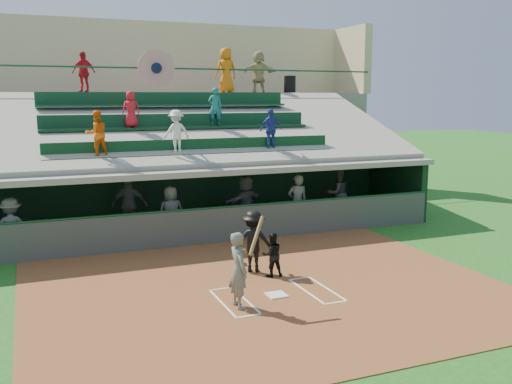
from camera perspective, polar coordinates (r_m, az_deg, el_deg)
name	(u,v)px	position (r m, az deg, el deg)	size (l,w,h in m)	color
ground	(276,296)	(13.16, 2.06, -10.38)	(100.00, 100.00, 0.00)	#1C5818
dirt_slab	(268,289)	(13.59, 1.19, -9.68)	(11.00, 9.00, 0.02)	brown
home_plate	(276,295)	(13.15, 2.06, -10.24)	(0.43, 0.43, 0.03)	white
batters_box_chalk	(276,295)	(13.16, 2.06, -10.29)	(2.65, 1.85, 0.01)	white
dugout_floor	(195,231)	(19.26, -6.17, -3.90)	(16.00, 3.50, 0.04)	gray
concourse_slab	(151,147)	(25.40, -10.45, 4.47)	(20.00, 3.00, 4.60)	gray
grandstand	(167,154)	(22.49, -8.91, 3.78)	(20.40, 10.40, 7.80)	#474C47
batter_at_plate	(239,270)	(12.21, -1.73, -7.76)	(0.84, 0.73, 1.95)	#545752
catcher	(272,255)	(14.33, 1.61, -6.28)	(0.54, 0.42, 1.11)	black
home_umpire	(253,241)	(14.65, -0.27, -4.94)	(1.03, 0.59, 1.60)	black
dugout_bench	(178,217)	(20.44, -7.83, -2.46)	(14.58, 0.44, 0.44)	brown
dugout_player_a	(11,228)	(17.26, -23.27, -3.29)	(1.09, 0.62, 1.68)	#585A55
dugout_player_b	(130,205)	(18.88, -12.53, -1.30)	(1.13, 0.47, 1.92)	#5B5F59
dugout_player_c	(171,213)	(18.09, -8.48, -2.04)	(0.82, 0.53, 1.68)	#5C5F5A
dugout_player_d	(246,201)	(19.47, -1.03, -0.95)	(1.66, 0.53, 1.79)	#5D5F5A
dugout_player_e	(297,202)	(19.17, 4.15, -1.03)	(0.68, 0.45, 1.86)	#565853
dugout_player_f	(338,193)	(21.35, 8.20, -0.12)	(0.87, 0.68, 1.78)	#525450
trash_bin	(290,85)	(26.47, 3.40, 10.66)	(0.53, 0.53, 0.80)	black
concourse_staff_a	(84,72)	(23.94, -16.83, 11.38)	(0.95, 0.40, 1.62)	red
concourse_staff_b	(226,71)	(24.81, -3.02, 12.04)	(0.94, 0.61, 1.92)	#D1650C
concourse_staff_c	(258,72)	(26.11, 0.24, 11.88)	(1.74, 0.56, 1.88)	tan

